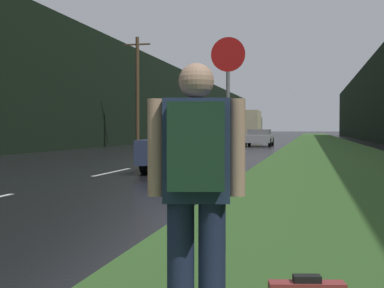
# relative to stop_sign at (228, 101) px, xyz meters

# --- Properties ---
(grass_verge) EXTENTS (6.00, 240.00, 0.02)m
(grass_verge) POSITION_rel_stop_sign_xyz_m (2.65, 29.69, -1.78)
(grass_verge) COLOR #386028
(grass_verge) RESTS_ON ground_plane
(lane_stripe_c) EXTENTS (0.12, 3.00, 0.01)m
(lane_stripe_c) POSITION_rel_stop_sign_xyz_m (-4.25, 5.15, -1.79)
(lane_stripe_c) COLOR silver
(lane_stripe_c) RESTS_ON ground_plane
(lane_stripe_d) EXTENTS (0.12, 3.00, 0.01)m
(lane_stripe_d) POSITION_rel_stop_sign_xyz_m (-4.25, 12.15, -1.79)
(lane_stripe_d) COLOR silver
(lane_stripe_d) RESTS_ON ground_plane
(lane_stripe_e) EXTENTS (0.12, 3.00, 0.01)m
(lane_stripe_e) POSITION_rel_stop_sign_xyz_m (-4.25, 19.15, -1.79)
(lane_stripe_e) COLOR silver
(lane_stripe_e) RESTS_ON ground_plane
(lane_stripe_f) EXTENTS (0.12, 3.00, 0.01)m
(lane_stripe_f) POSITION_rel_stop_sign_xyz_m (-4.25, 26.15, -1.79)
(lane_stripe_f) COLOR silver
(lane_stripe_f) RESTS_ON ground_plane
(treeline_far_side) EXTENTS (2.00, 140.00, 8.23)m
(treeline_far_side) POSITION_rel_stop_sign_xyz_m (-14.15, 39.69, 2.32)
(treeline_far_side) COLOR black
(treeline_far_side) RESTS_ON ground_plane
(utility_pole_far) EXTENTS (1.80, 0.24, 7.49)m
(utility_pole_far) POSITION_rel_stop_sign_xyz_m (-9.93, 24.67, 2.08)
(utility_pole_far) COLOR #4C3823
(utility_pole_far) RESTS_ON ground_plane
(stop_sign) EXTENTS (0.64, 0.07, 2.98)m
(stop_sign) POSITION_rel_stop_sign_xyz_m (0.00, 0.00, 0.00)
(stop_sign) COLOR slate
(stop_sign) RESTS_ON ground_plane
(hitchhiker_with_backpack) EXTENTS (0.57, 0.46, 1.67)m
(hitchhiker_with_backpack) POSITION_rel_stop_sign_xyz_m (0.84, -6.77, -0.83)
(hitchhiker_with_backpack) COLOR #1E2847
(hitchhiker_with_backpack) RESTS_ON ground_plane
(car_passing_near) EXTENTS (1.88, 4.72, 1.45)m
(car_passing_near) POSITION_rel_stop_sign_xyz_m (-2.30, 6.37, -1.06)
(car_passing_near) COLOR #2D3856
(car_passing_near) RESTS_ON ground_plane
(car_passing_far) EXTENTS (2.02, 4.53, 1.25)m
(car_passing_far) POSITION_rel_stop_sign_xyz_m (-2.30, 31.03, -1.14)
(car_passing_far) COLOR #9E9EA3
(car_passing_far) RESTS_ON ground_plane
(car_oncoming) EXTENTS (1.97, 4.36, 1.51)m
(car_oncoming) POSITION_rel_stop_sign_xyz_m (-6.20, 45.60, -1.03)
(car_oncoming) COLOR #9E9EA3
(car_oncoming) RESTS_ON ground_plane
(delivery_truck) EXTENTS (2.38, 7.68, 3.76)m
(delivery_truck) POSITION_rel_stop_sign_xyz_m (-6.20, 62.29, 0.17)
(delivery_truck) COLOR #6E684F
(delivery_truck) RESTS_ON ground_plane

